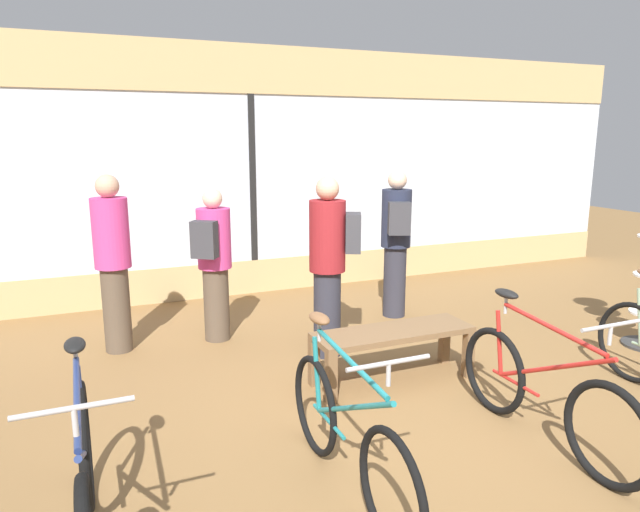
% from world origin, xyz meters
% --- Properties ---
extents(ground_plane, '(24.00, 24.00, 0.00)m').
position_xyz_m(ground_plane, '(0.00, 0.00, 0.00)').
color(ground_plane, olive).
extents(shop_back_wall, '(12.00, 0.08, 3.20)m').
position_xyz_m(shop_back_wall, '(0.00, 3.93, 1.64)').
color(shop_back_wall, tan).
rests_on(shop_back_wall, ground_plane).
extents(bicycle_far_left, '(0.46, 1.73, 1.05)m').
position_xyz_m(bicycle_far_left, '(-2.17, -0.55, 0.40)').
color(bicycle_far_left, black).
rests_on(bicycle_far_left, ground_plane).
extents(bicycle_left, '(0.46, 1.68, 1.01)m').
position_xyz_m(bicycle_left, '(-0.75, -0.55, 0.38)').
color(bicycle_left, black).
rests_on(bicycle_left, ground_plane).
extents(bicycle_right, '(0.46, 1.70, 1.01)m').
position_xyz_m(bicycle_right, '(0.72, -0.56, 0.37)').
color(bicycle_right, black).
rests_on(bicycle_right, ground_plane).
extents(display_bench, '(1.40, 0.44, 0.46)m').
position_xyz_m(display_bench, '(0.29, 0.72, 0.38)').
color(display_bench, brown).
rests_on(display_bench, ground_plane).
extents(customer_near_rack, '(0.47, 0.47, 1.73)m').
position_xyz_m(customer_near_rack, '(-1.84, 2.39, 0.91)').
color(customer_near_rack, brown).
rests_on(customer_near_rack, ground_plane).
extents(customer_by_window, '(0.51, 0.56, 1.57)m').
position_xyz_m(customer_by_window, '(-0.89, 2.31, 0.84)').
color(customer_by_window, brown).
rests_on(customer_by_window, ground_plane).
extents(customer_mid_floor, '(0.56, 0.47, 1.72)m').
position_xyz_m(customer_mid_floor, '(0.02, 1.48, 0.93)').
color(customer_mid_floor, '#2D2D38').
rests_on(customer_mid_floor, ground_plane).
extents(customer_near_bench, '(0.45, 0.55, 1.70)m').
position_xyz_m(customer_near_bench, '(1.22, 2.29, 0.92)').
color(customer_near_bench, '#2D2D38').
rests_on(customer_near_bench, ground_plane).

